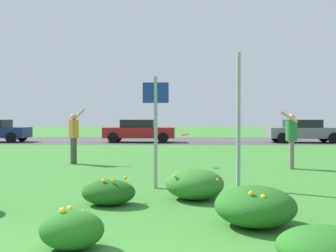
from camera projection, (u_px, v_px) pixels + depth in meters
ground_plane at (147, 158)px, 15.70m from camera, size 120.00×120.00×0.00m
highway_strip at (162, 140)px, 28.24m from camera, size 120.00×9.46×0.01m
highway_center_stripe at (162, 140)px, 28.24m from camera, size 120.00×0.16×0.00m
daylily_clump_mid_center at (72, 230)px, 4.69m from camera, size 0.75×0.62×0.49m
daylily_clump_mid_right at (195, 184)px, 7.64m from camera, size 1.10×1.17×0.57m
daylily_clump_front_right at (326, 248)px, 4.10m from camera, size 0.99×0.93×0.41m
daylily_clump_front_left at (109, 192)px, 7.11m from camera, size 0.93×0.78×0.48m
daylily_clump_mid_left at (255, 206)px, 5.72m from camera, size 1.14×1.20×0.56m
sign_post_near_path at (156, 120)px, 8.81m from camera, size 0.56×0.10×2.41m
sign_post_by_roadside at (239, 121)px, 8.75m from camera, size 0.07×0.10×2.92m
person_thrower_orange_shirt at (74, 134)px, 13.58m from camera, size 0.53×0.51×1.86m
person_catcher_green_shirt at (291, 136)px, 12.26m from camera, size 0.56×0.52×1.75m
frisbee_red at (185, 134)px, 12.96m from camera, size 0.24×0.23×0.09m
car_red_center_left at (139, 131)px, 26.15m from camera, size 4.50×2.00×1.45m
car_gray_center_right at (303, 131)px, 25.81m from camera, size 4.50×2.00×1.45m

